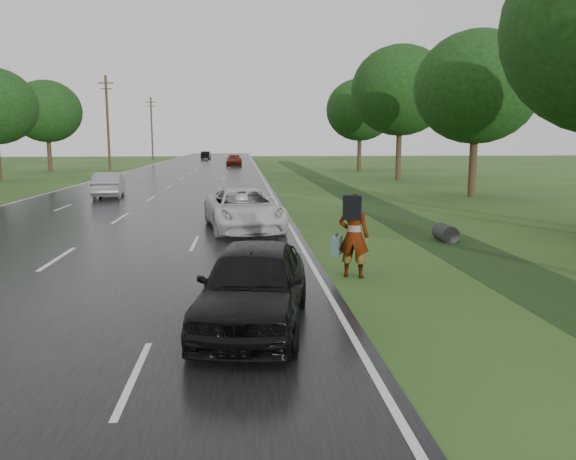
{
  "coord_description": "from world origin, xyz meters",
  "views": [
    {
      "loc": [
        4.99,
        -7.31,
        3.19
      ],
      "look_at": [
        5.96,
        4.5,
        1.3
      ],
      "focal_mm": 35.0,
      "sensor_mm": 36.0,
      "label": 1
    }
  ],
  "objects_px": {
    "pedestrian": "(353,235)",
    "dark_sedan": "(253,285)",
    "silver_sedan": "(109,185)",
    "white_pickup": "(244,209)"
  },
  "relations": [
    {
      "from": "pedestrian",
      "to": "silver_sedan",
      "type": "relative_size",
      "value": 0.47
    },
    {
      "from": "pedestrian",
      "to": "white_pickup",
      "type": "height_order",
      "value": "pedestrian"
    },
    {
      "from": "white_pickup",
      "to": "silver_sedan",
      "type": "bearing_deg",
      "value": 112.62
    },
    {
      "from": "white_pickup",
      "to": "dark_sedan",
      "type": "relative_size",
      "value": 1.24
    },
    {
      "from": "dark_sedan",
      "to": "pedestrian",
      "type": "bearing_deg",
      "value": 64.01
    },
    {
      "from": "pedestrian",
      "to": "dark_sedan",
      "type": "distance_m",
      "value": 4.2
    },
    {
      "from": "dark_sedan",
      "to": "silver_sedan",
      "type": "height_order",
      "value": "dark_sedan"
    },
    {
      "from": "dark_sedan",
      "to": "silver_sedan",
      "type": "relative_size",
      "value": 1.02
    },
    {
      "from": "pedestrian",
      "to": "dark_sedan",
      "type": "bearing_deg",
      "value": 75.98
    },
    {
      "from": "white_pickup",
      "to": "silver_sedan",
      "type": "xyz_separation_m",
      "value": [
        -7.55,
        12.53,
        -0.04
      ]
    }
  ]
}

